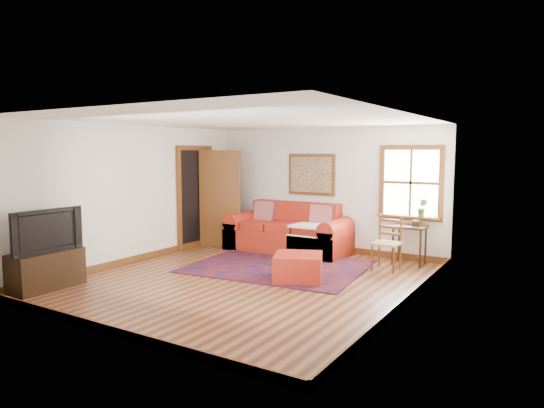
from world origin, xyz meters
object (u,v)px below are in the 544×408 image
Objects in this scene: side_table at (410,232)px; media_cabinet at (46,270)px; red_leather_sofa at (289,235)px; ladder_back_chair at (388,241)px; red_ottoman at (298,267)px.

side_table is 0.68× the size of media_cabinet.
red_leather_sofa reaches higher than ladder_back_chair.
media_cabinet is at bearing -133.09° from side_table.
red_leather_sofa is 2.26m from red_ottoman.
side_table is (2.42, 0.13, 0.26)m from red_leather_sofa.
red_leather_sofa is at bearing 68.43° from media_cabinet.
side_table is at bearing 46.91° from media_cabinet.
ladder_back_chair is at bearing 31.44° from red_ottoman.
red_leather_sofa reaches higher than red_ottoman.
side_table is 6.01m from media_cabinet.
ladder_back_chair is 5.44m from media_cabinet.
red_ottoman is 3.77m from media_cabinet.
ladder_back_chair reaches higher than red_ottoman.
side_table is at bearing 71.79° from ladder_back_chair.
side_table is at bearing 3.08° from red_leather_sofa.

